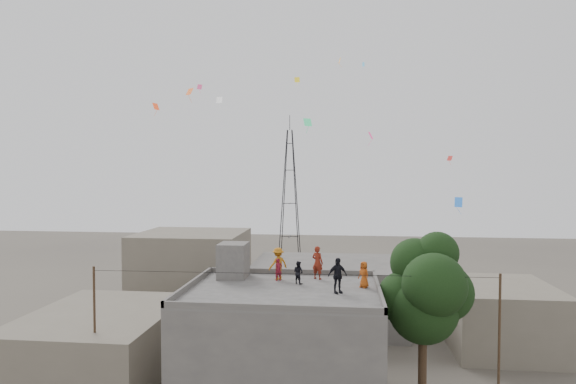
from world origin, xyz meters
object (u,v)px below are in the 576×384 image
person_red_adult (317,263)px  tree (426,291)px  stair_head_box (233,260)px  person_dark_adult (337,276)px  transmission_tower (290,196)px

person_red_adult → tree: bearing=-171.9°
tree → person_red_adult: size_ratio=4.81×
stair_head_box → person_dark_adult: stair_head_box is taller
transmission_tower → person_red_adult: transmission_tower is taller
transmission_tower → person_red_adult: size_ratio=10.58×
stair_head_box → tree: 10.80m
tree → transmission_tower: size_ratio=0.45×
tree → person_red_adult: bearing=159.4°
stair_head_box → tree: (10.57, -2.00, -1.00)m
stair_head_box → person_red_adult: size_ratio=1.06×
stair_head_box → person_dark_adult: (6.03, -3.00, -0.10)m
person_dark_adult → stair_head_box: bearing=125.4°
transmission_tower → person_dark_adult: transmission_tower is taller
stair_head_box → transmission_tower: transmission_tower is taller
transmission_tower → person_dark_adult: bearing=-80.4°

